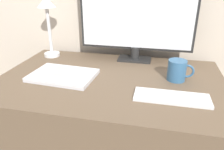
{
  "coord_description": "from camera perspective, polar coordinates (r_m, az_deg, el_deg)",
  "views": [
    {
      "loc": [
        0.22,
        -0.81,
        1.19
      ],
      "look_at": [
        0.03,
        0.05,
        0.79
      ],
      "focal_mm": 35.0,
      "sensor_mm": 36.0,
      "label": 1
    }
  ],
  "objects": [
    {
      "name": "laptop",
      "position": [
        1.11,
        -12.65,
        -0.07
      ],
      "size": [
        0.33,
        0.23,
        0.02
      ],
      "color": "silver",
      "rests_on": "desk"
    },
    {
      "name": "desk",
      "position": [
        1.28,
        -0.4,
        -15.88
      ],
      "size": [
        1.1,
        0.71,
        0.73
      ],
      "color": "brown",
      "rests_on": "ground_plane"
    },
    {
      "name": "desk_lamp",
      "position": [
        1.38,
        -16.47,
        14.65
      ],
      "size": [
        0.11,
        0.11,
        0.36
      ],
      "color": "white",
      "rests_on": "desk"
    },
    {
      "name": "coffee_mug",
      "position": [
        1.09,
        16.7,
        1.18
      ],
      "size": [
        0.12,
        0.09,
        0.1
      ],
      "color": "#336089",
      "rests_on": "desk"
    },
    {
      "name": "monitor",
      "position": [
        1.26,
        6.45,
        15.29
      ],
      "size": [
        0.65,
        0.11,
        0.49
      ],
      "color": "#262626",
      "rests_on": "desk"
    },
    {
      "name": "keyboard",
      "position": [
        0.93,
        15.32,
        -5.75
      ],
      "size": [
        0.31,
        0.11,
        0.01
      ],
      "color": "silver",
      "rests_on": "desk"
    },
    {
      "name": "ereader",
      "position": [
        1.1,
        -12.97,
        0.53
      ],
      "size": [
        0.17,
        0.19,
        0.01
      ],
      "color": "white",
      "rests_on": "laptop"
    }
  ]
}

